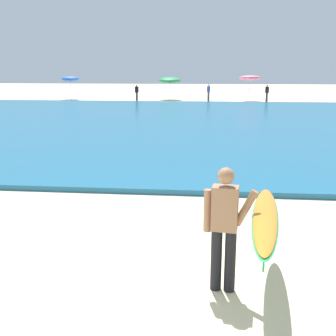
{
  "coord_description": "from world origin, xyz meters",
  "views": [
    {
      "loc": [
        1.98,
        -5.05,
        2.96
      ],
      "look_at": [
        1.21,
        2.6,
        1.1
      ],
      "focal_mm": 43.87,
      "sensor_mm": 36.0,
      "label": 1
    }
  ],
  "objects_px": {
    "beachgoer_near_row_mid": "(137,92)",
    "beachgoer_near_row_right": "(209,92)",
    "beach_umbrella_2": "(250,78)",
    "beachgoer_near_row_left": "(267,93)",
    "surfer_with_board": "(246,220)",
    "beach_umbrella_0": "(70,79)",
    "beach_umbrella_1": "(170,80)"
  },
  "relations": [
    {
      "from": "surfer_with_board",
      "to": "beachgoer_near_row_right",
      "type": "distance_m",
      "value": 34.7
    },
    {
      "from": "beach_umbrella_0",
      "to": "beachgoer_near_row_right",
      "type": "distance_m",
      "value": 13.84
    },
    {
      "from": "surfer_with_board",
      "to": "beachgoer_near_row_right",
      "type": "height_order",
      "value": "surfer_with_board"
    },
    {
      "from": "beachgoer_near_row_mid",
      "to": "beachgoer_near_row_right",
      "type": "height_order",
      "value": "same"
    },
    {
      "from": "beach_umbrella_2",
      "to": "beachgoer_near_row_right",
      "type": "xyz_separation_m",
      "value": [
        -3.85,
        -0.2,
        -1.31
      ]
    },
    {
      "from": "beachgoer_near_row_left",
      "to": "beachgoer_near_row_right",
      "type": "relative_size",
      "value": 1.0
    },
    {
      "from": "beachgoer_near_row_mid",
      "to": "beachgoer_near_row_right",
      "type": "distance_m",
      "value": 6.83
    },
    {
      "from": "beach_umbrella_1",
      "to": "beachgoer_near_row_right",
      "type": "distance_m",
      "value": 4.21
    },
    {
      "from": "beach_umbrella_0",
      "to": "beach_umbrella_2",
      "type": "xyz_separation_m",
      "value": [
        17.62,
        -0.63,
        0.16
      ]
    },
    {
      "from": "beachgoer_near_row_right",
      "to": "beach_umbrella_0",
      "type": "bearing_deg",
      "value": 176.56
    },
    {
      "from": "beach_umbrella_0",
      "to": "beachgoer_near_row_mid",
      "type": "height_order",
      "value": "beach_umbrella_0"
    },
    {
      "from": "beachgoer_near_row_mid",
      "to": "beachgoer_near_row_right",
      "type": "bearing_deg",
      "value": 13.33
    },
    {
      "from": "beach_umbrella_0",
      "to": "beachgoer_near_row_left",
      "type": "distance_m",
      "value": 19.23
    },
    {
      "from": "surfer_with_board",
      "to": "beach_umbrella_1",
      "type": "distance_m",
      "value": 36.38
    },
    {
      "from": "beachgoer_near_row_left",
      "to": "beach_umbrella_0",
      "type": "bearing_deg",
      "value": 175.19
    },
    {
      "from": "beach_umbrella_1",
      "to": "beachgoer_near_row_right",
      "type": "bearing_deg",
      "value": -20.16
    },
    {
      "from": "beach_umbrella_2",
      "to": "beachgoer_near_row_left",
      "type": "bearing_deg",
      "value": -33.05
    },
    {
      "from": "beach_umbrella_0",
      "to": "beachgoer_near_row_right",
      "type": "bearing_deg",
      "value": -3.44
    },
    {
      "from": "beach_umbrella_2",
      "to": "beachgoer_near_row_left",
      "type": "xyz_separation_m",
      "value": [
        1.51,
        -0.98,
        -1.31
      ]
    },
    {
      "from": "beach_umbrella_2",
      "to": "beachgoer_near_row_right",
      "type": "bearing_deg",
      "value": -177.05
    },
    {
      "from": "surfer_with_board",
      "to": "beach_umbrella_2",
      "type": "bearing_deg",
      "value": 84.67
    },
    {
      "from": "beachgoer_near_row_mid",
      "to": "beach_umbrella_1",
      "type": "bearing_deg",
      "value": 46.66
    },
    {
      "from": "surfer_with_board",
      "to": "beachgoer_near_row_mid",
      "type": "bearing_deg",
      "value": 102.34
    },
    {
      "from": "beach_umbrella_2",
      "to": "beach_umbrella_0",
      "type": "bearing_deg",
      "value": 177.95
    },
    {
      "from": "beach_umbrella_0",
      "to": "beach_umbrella_1",
      "type": "distance_m",
      "value": 9.95
    },
    {
      "from": "beach_umbrella_0",
      "to": "beach_umbrella_2",
      "type": "bearing_deg",
      "value": -2.05
    },
    {
      "from": "beach_umbrella_0",
      "to": "beachgoer_near_row_left",
      "type": "height_order",
      "value": "beach_umbrella_0"
    },
    {
      "from": "surfer_with_board",
      "to": "beach_umbrella_0",
      "type": "height_order",
      "value": "beach_umbrella_0"
    },
    {
      "from": "beach_umbrella_1",
      "to": "beachgoer_near_row_right",
      "type": "relative_size",
      "value": 1.43
    },
    {
      "from": "beach_umbrella_1",
      "to": "beachgoer_near_row_left",
      "type": "distance_m",
      "value": 9.51
    },
    {
      "from": "beach_umbrella_1",
      "to": "beach_umbrella_2",
      "type": "distance_m",
      "value": 7.79
    },
    {
      "from": "surfer_with_board",
      "to": "beach_umbrella_0",
      "type": "relative_size",
      "value": 1.3
    }
  ]
}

